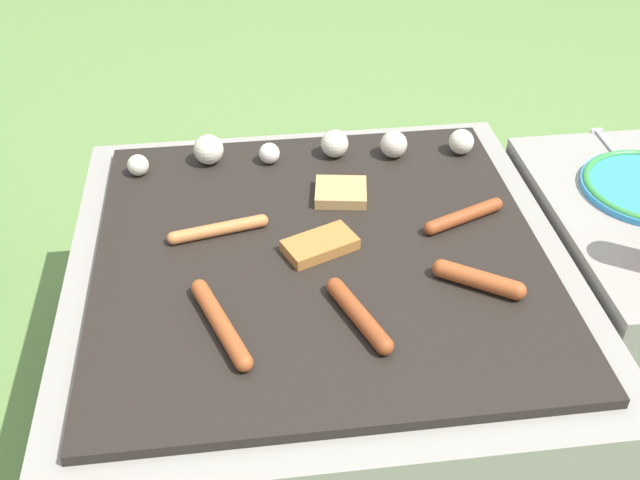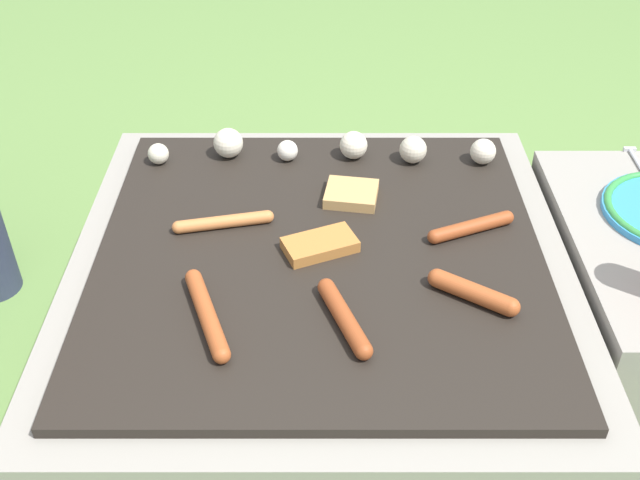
# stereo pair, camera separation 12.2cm
# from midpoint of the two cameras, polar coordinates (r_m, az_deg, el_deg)

# --- Properties ---
(ground_plane) EXTENTS (14.00, 14.00, 0.00)m
(ground_plane) POSITION_cam_midpoint_polar(r_m,az_deg,el_deg) (1.50, 2.39, -12.03)
(ground_plane) COLOR #608442
(grill) EXTENTS (0.84, 0.84, 0.37)m
(grill) POSITION_cam_midpoint_polar(r_m,az_deg,el_deg) (1.36, 2.59, -7.03)
(grill) COLOR gray
(grill) RESTS_ON ground_plane
(sausage_front_center) EXTENTS (0.08, 0.16, 0.03)m
(sausage_front_center) POSITION_cam_midpoint_polar(r_m,az_deg,el_deg) (1.10, 5.04, -6.04)
(sausage_front_center) COLOR #93421E
(sausage_front_center) RESTS_ON grill
(sausage_mid_right) EXTENTS (0.16, 0.08, 0.02)m
(sausage_mid_right) POSITION_cam_midpoint_polar(r_m,az_deg,el_deg) (1.30, 14.12, 0.86)
(sausage_mid_right) COLOR #93421E
(sausage_mid_right) RESTS_ON grill
(sausage_front_left) EXTENTS (0.09, 0.19, 0.03)m
(sausage_front_left) POSITION_cam_midpoint_polar(r_m,az_deg,el_deg) (1.11, -5.52, -5.75)
(sausage_front_left) COLOR #A34C23
(sausage_front_left) RESTS_ON grill
(sausage_back_right) EXTENTS (0.13, 0.10, 0.03)m
(sausage_back_right) POSITION_cam_midpoint_polar(r_m,az_deg,el_deg) (1.17, 14.54, -4.01)
(sausage_back_right) COLOR #A34C23
(sausage_back_right) RESTS_ON grill
(sausage_front_right) EXTENTS (0.17, 0.05, 0.02)m
(sausage_front_right) POSITION_cam_midpoint_polar(r_m,az_deg,el_deg) (1.28, -4.67, 1.29)
(sausage_front_right) COLOR #C6753D
(sausage_front_right) RESTS_ON grill
(bread_slice_center) EXTENTS (0.13, 0.10, 0.02)m
(bread_slice_center) POSITION_cam_midpoint_polar(r_m,az_deg,el_deg) (1.23, 2.95, -0.56)
(bread_slice_center) COLOR #B27033
(bread_slice_center) RESTS_ON grill
(bread_slice_left) EXTENTS (0.10, 0.10, 0.02)m
(bread_slice_left) POSITION_cam_midpoint_polar(r_m,az_deg,el_deg) (1.35, 5.01, 3.41)
(bread_slice_left) COLOR tan
(bread_slice_left) RESTS_ON grill
(mushroom_row) EXTENTS (0.67, 0.08, 0.06)m
(mushroom_row) POSITION_cam_midpoint_polar(r_m,az_deg,el_deg) (1.46, 3.25, 6.96)
(mushroom_row) COLOR beige
(mushroom_row) RESTS_ON grill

